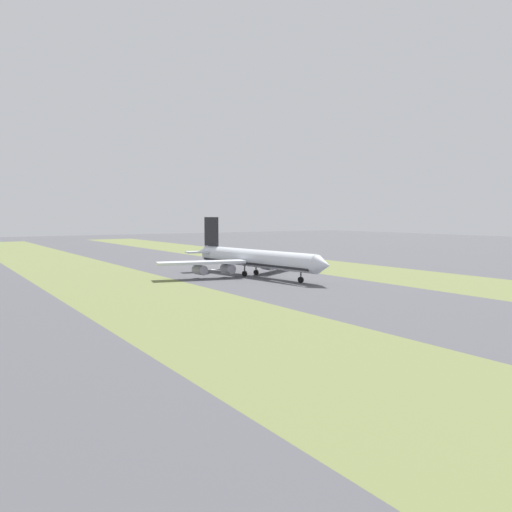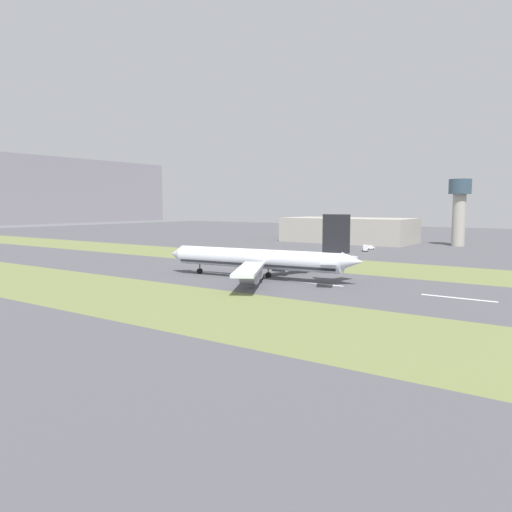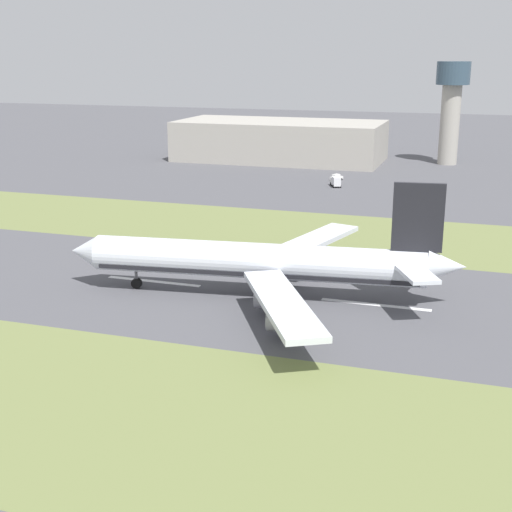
{
  "view_description": "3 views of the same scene",
  "coord_description": "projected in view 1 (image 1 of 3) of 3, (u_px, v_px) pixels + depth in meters",
  "views": [
    {
      "loc": [
        91.72,
        144.85,
        20.56
      ],
      "look_at": [
        -1.76,
        3.71,
        7.0
      ],
      "focal_mm": 35.0,
      "sensor_mm": 36.0,
      "label": 1
    },
    {
      "loc": [
        -127.69,
        -85.73,
        22.94
      ],
      "look_at": [
        -1.76,
        3.71,
        7.0
      ],
      "focal_mm": 35.0,
      "sensor_mm": 36.0,
      "label": 2
    },
    {
      "loc": [
        -110.44,
        -31.77,
        39.55
      ],
      "look_at": [
        -1.76,
        3.71,
        7.0
      ],
      "focal_mm": 50.0,
      "sensor_mm": 36.0,
      "label": 3
    }
  ],
  "objects": [
    {
      "name": "ground_plane",
      "position": [
        246.0,
        276.0,
        172.51
      ],
      "size": [
        800.0,
        800.0,
        0.0
      ],
      "primitive_type": "plane",
      "color": "#4C4C51"
    },
    {
      "name": "grass_median_east",
      "position": [
        118.0,
        286.0,
        147.74
      ],
      "size": [
        40.0,
        600.0,
        0.01
      ],
      "primitive_type": "cube",
      "color": "olive",
      "rests_on": "ground"
    },
    {
      "name": "centreline_dash_far",
      "position": [
        287.0,
        283.0,
        152.8
      ],
      "size": [
        1.2,
        18.0,
        0.01
      ],
      "primitive_type": "cube",
      "color": "silver",
      "rests_on": "ground"
    },
    {
      "name": "grass_median_west",
      "position": [
        342.0,
        268.0,
        197.28
      ],
      "size": [
        40.0,
        600.0,
        0.01
      ],
      "primitive_type": "cube",
      "color": "olive",
      "rests_on": "ground"
    },
    {
      "name": "centreline_dash_mid",
      "position": [
        223.0,
        271.0,
        186.04
      ],
      "size": [
        1.2,
        18.0,
        0.01
      ],
      "primitive_type": "cube",
      "color": "silver",
      "rests_on": "ground"
    },
    {
      "name": "centreline_dash_near",
      "position": [
        177.0,
        263.0,
        219.29
      ],
      "size": [
        1.2,
        18.0,
        0.01
      ],
      "primitive_type": "cube",
      "color": "silver",
      "rests_on": "ground"
    },
    {
      "name": "airplane_main_jet",
      "position": [
        252.0,
        258.0,
        171.36
      ],
      "size": [
        63.64,
        67.16,
        20.2
      ],
      "color": "silver",
      "rests_on": "ground"
    }
  ]
}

